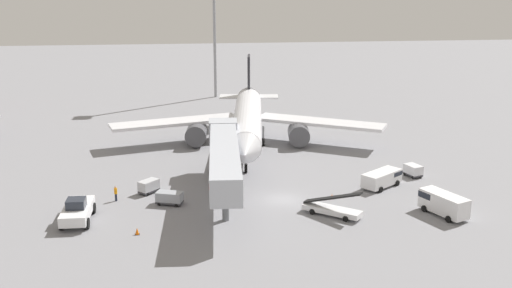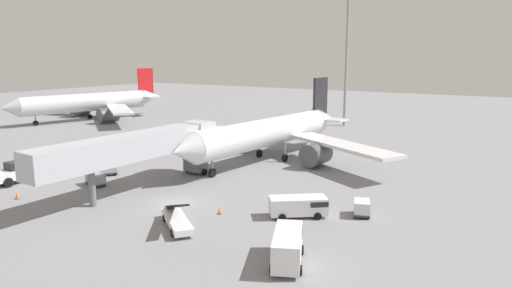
{
  "view_description": "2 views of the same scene",
  "coord_description": "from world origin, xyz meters",
  "px_view_note": "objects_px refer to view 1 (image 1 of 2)",
  "views": [
    {
      "loc": [
        -10.0,
        -63.26,
        24.31
      ],
      "look_at": [
        -1.54,
        13.13,
        2.71
      ],
      "focal_mm": 43.78,
      "sensor_mm": 36.0,
      "label": 1
    },
    {
      "loc": [
        29.64,
        -33.25,
        14.63
      ],
      "look_at": [
        0.68,
        13.79,
        3.86
      ],
      "focal_mm": 32.03,
      "sensor_mm": 36.0,
      "label": 2
    }
  ],
  "objects_px": {
    "baggage_cart_mid_right": "(169,198)",
    "baggage_cart_near_center": "(149,186)",
    "service_van_outer_left": "(443,203)",
    "safety_cone_bravo": "(137,231)",
    "belt_loader_truck": "(332,209)",
    "service_van_rear_left": "(382,178)",
    "jet_bridge": "(224,155)",
    "baggage_cart_far_left": "(413,170)",
    "ground_crew_worker_foreground": "(116,193)",
    "pushback_tug": "(77,211)",
    "airplane_at_gate": "(247,120)",
    "safety_cone_alpha": "(332,196)"
  },
  "relations": [
    {
      "from": "airplane_at_gate",
      "to": "pushback_tug",
      "type": "relative_size",
      "value": 6.22
    },
    {
      "from": "pushback_tug",
      "to": "service_van_outer_left",
      "type": "height_order",
      "value": "pushback_tug"
    },
    {
      "from": "pushback_tug",
      "to": "service_van_rear_left",
      "type": "height_order",
      "value": "pushback_tug"
    },
    {
      "from": "safety_cone_alpha",
      "to": "service_van_rear_left",
      "type": "bearing_deg",
      "value": 26.44
    },
    {
      "from": "airplane_at_gate",
      "to": "baggage_cart_near_center",
      "type": "bearing_deg",
      "value": -125.69
    },
    {
      "from": "service_van_rear_left",
      "to": "safety_cone_bravo",
      "type": "relative_size",
      "value": 8.04
    },
    {
      "from": "baggage_cart_far_left",
      "to": "safety_cone_bravo",
      "type": "distance_m",
      "value": 34.93
    },
    {
      "from": "service_van_outer_left",
      "to": "baggage_cart_mid_right",
      "type": "bearing_deg",
      "value": 167.91
    },
    {
      "from": "belt_loader_truck",
      "to": "service_van_outer_left",
      "type": "bearing_deg",
      "value": -5.06
    },
    {
      "from": "baggage_cart_near_center",
      "to": "safety_cone_bravo",
      "type": "bearing_deg",
      "value": -92.52
    },
    {
      "from": "airplane_at_gate",
      "to": "baggage_cart_mid_right",
      "type": "height_order",
      "value": "airplane_at_gate"
    },
    {
      "from": "baggage_cart_mid_right",
      "to": "baggage_cart_near_center",
      "type": "distance_m",
      "value": 4.51
    },
    {
      "from": "service_van_outer_left",
      "to": "safety_cone_bravo",
      "type": "bearing_deg",
      "value": -176.98
    },
    {
      "from": "airplane_at_gate",
      "to": "baggage_cart_mid_right",
      "type": "bearing_deg",
      "value": -115.76
    },
    {
      "from": "baggage_cart_near_center",
      "to": "belt_loader_truck",
      "type": "bearing_deg",
      "value": -24.89
    },
    {
      "from": "airplane_at_gate",
      "to": "service_van_outer_left",
      "type": "xyz_separation_m",
      "value": [
        17.33,
        -27.77,
        -2.51
      ]
    },
    {
      "from": "belt_loader_truck",
      "to": "baggage_cart_far_left",
      "type": "bearing_deg",
      "value": 41.53
    },
    {
      "from": "jet_bridge",
      "to": "baggage_cart_near_center",
      "type": "bearing_deg",
      "value": 164.57
    },
    {
      "from": "jet_bridge",
      "to": "pushback_tug",
      "type": "xyz_separation_m",
      "value": [
        -15.02,
        -5.17,
        -3.72
      ]
    },
    {
      "from": "jet_bridge",
      "to": "service_van_outer_left",
      "type": "xyz_separation_m",
      "value": [
        21.85,
        -7.48,
        -3.56
      ]
    },
    {
      "from": "jet_bridge",
      "to": "ground_crew_worker_foreground",
      "type": "bearing_deg",
      "value": 179.14
    },
    {
      "from": "airplane_at_gate",
      "to": "ground_crew_worker_foreground",
      "type": "bearing_deg",
      "value": -129.08
    },
    {
      "from": "baggage_cart_mid_right",
      "to": "ground_crew_worker_foreground",
      "type": "xyz_separation_m",
      "value": [
        -5.81,
        1.69,
        0.12
      ]
    },
    {
      "from": "service_van_outer_left",
      "to": "baggage_cart_mid_right",
      "type": "height_order",
      "value": "service_van_outer_left"
    },
    {
      "from": "airplane_at_gate",
      "to": "jet_bridge",
      "type": "bearing_deg",
      "value": -102.55
    },
    {
      "from": "service_van_rear_left",
      "to": "baggage_cart_mid_right",
      "type": "bearing_deg",
      "value": -172.88
    },
    {
      "from": "jet_bridge",
      "to": "safety_cone_bravo",
      "type": "height_order",
      "value": "jet_bridge"
    },
    {
      "from": "service_van_rear_left",
      "to": "safety_cone_alpha",
      "type": "relative_size",
      "value": 9.19
    },
    {
      "from": "jet_bridge",
      "to": "baggage_cart_near_center",
      "type": "xyz_separation_m",
      "value": [
        -8.39,
        2.32,
        -4.04
      ]
    },
    {
      "from": "service_van_outer_left",
      "to": "service_van_rear_left",
      "type": "distance_m",
      "value": 9.67
    },
    {
      "from": "belt_loader_truck",
      "to": "safety_cone_bravo",
      "type": "relative_size",
      "value": 8.71
    },
    {
      "from": "ground_crew_worker_foreground",
      "to": "safety_cone_alpha",
      "type": "xyz_separation_m",
      "value": [
        23.47,
        -1.98,
        -0.61
      ]
    },
    {
      "from": "service_van_outer_left",
      "to": "safety_cone_alpha",
      "type": "bearing_deg",
      "value": 150.89
    },
    {
      "from": "baggage_cart_near_center",
      "to": "baggage_cart_far_left",
      "type": "bearing_deg",
      "value": 4.3
    },
    {
      "from": "pushback_tug",
      "to": "safety_cone_alpha",
      "type": "xyz_separation_m",
      "value": [
        26.67,
        3.37,
        -0.85
      ]
    },
    {
      "from": "baggage_cart_mid_right",
      "to": "safety_cone_alpha",
      "type": "distance_m",
      "value": 17.67
    },
    {
      "from": "belt_loader_truck",
      "to": "ground_crew_worker_foreground",
      "type": "bearing_deg",
      "value": 163.44
    },
    {
      "from": "pushback_tug",
      "to": "jet_bridge",
      "type": "bearing_deg",
      "value": 19.0
    },
    {
      "from": "jet_bridge",
      "to": "ground_crew_worker_foreground",
      "type": "height_order",
      "value": "jet_bridge"
    },
    {
      "from": "safety_cone_bravo",
      "to": "baggage_cart_far_left",
      "type": "bearing_deg",
      "value": 23.26
    },
    {
      "from": "belt_loader_truck",
      "to": "safety_cone_alpha",
      "type": "relative_size",
      "value": 9.94
    },
    {
      "from": "ground_crew_worker_foreground",
      "to": "safety_cone_bravo",
      "type": "bearing_deg",
      "value": -72.54
    },
    {
      "from": "service_van_rear_left",
      "to": "baggage_cart_far_left",
      "type": "bearing_deg",
      "value": 33.19
    },
    {
      "from": "baggage_cart_near_center",
      "to": "safety_cone_bravo",
      "type": "xyz_separation_m",
      "value": [
        -0.5,
        -11.42,
        -0.49
      ]
    },
    {
      "from": "baggage_cart_near_center",
      "to": "safety_cone_alpha",
      "type": "xyz_separation_m",
      "value": [
        20.05,
        -4.12,
        -0.53
      ]
    },
    {
      "from": "belt_loader_truck",
      "to": "baggage_cart_near_center",
      "type": "relative_size",
      "value": 2.31
    },
    {
      "from": "jet_bridge",
      "to": "baggage_cart_far_left",
      "type": "height_order",
      "value": "jet_bridge"
    },
    {
      "from": "safety_cone_bravo",
      "to": "belt_loader_truck",
      "type": "bearing_deg",
      "value": 7.66
    },
    {
      "from": "baggage_cart_near_center",
      "to": "safety_cone_alpha",
      "type": "height_order",
      "value": "baggage_cart_near_center"
    },
    {
      "from": "service_van_outer_left",
      "to": "safety_cone_bravo",
      "type": "relative_size",
      "value": 8.4
    }
  ]
}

